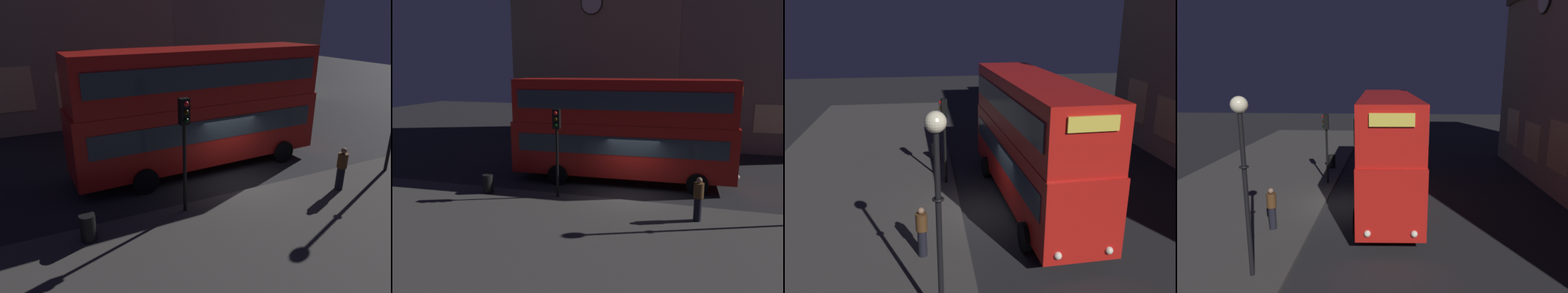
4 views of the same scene
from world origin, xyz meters
The scene contains 7 objects.
ground_plane centered at (0.00, 0.00, 0.00)m, with size 80.00×80.00×0.00m, color #232326.
sidewalk_slab centered at (0.00, -5.69, 0.06)m, with size 44.00×9.43×0.12m, color #423F3D.
double_decker_bus centered at (-0.80, 2.04, 2.97)m, with size 11.36×3.16×5.32m.
traffic_light_near_kerb centered at (-3.06, -1.41, 3.00)m, with size 0.34×0.37×4.00m.
street_lamp centered at (6.36, -2.05, 4.17)m, with size 0.49×0.49×5.57m.
pedestrian centered at (3.06, -2.52, 1.00)m, with size 0.38×0.38×1.73m.
litter_bin centered at (-6.41, -1.74, 0.55)m, with size 0.48×0.48×0.86m, color black.
Camera 3 is at (14.95, -2.28, 7.61)m, focal length 37.71 mm.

